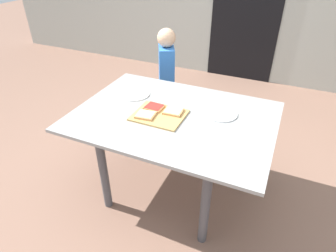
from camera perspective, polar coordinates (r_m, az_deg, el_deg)
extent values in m
plane|color=#83604F|center=(2.41, 0.97, -11.89)|extent=(16.00, 16.00, 0.00)
cube|color=black|center=(4.12, 15.46, 22.26)|extent=(0.90, 0.02, 2.00)
cube|color=#979896|center=(1.99, 1.15, 1.92)|extent=(1.37, 1.00, 0.02)
cylinder|color=#4C4C51|center=(2.10, -12.67, -8.90)|extent=(0.06, 0.06, 0.66)
cylinder|color=#4C4C51|center=(1.85, 7.41, -15.42)|extent=(0.06, 0.06, 0.66)
cylinder|color=#4C4C51|center=(2.60, -3.31, 1.13)|extent=(0.06, 0.06, 0.66)
cylinder|color=#4C4C51|center=(2.40, 12.87, -2.77)|extent=(0.06, 0.06, 0.66)
cube|color=tan|center=(1.97, -1.77, 2.18)|extent=(0.35, 0.29, 0.01)
cube|color=tan|center=(1.99, 1.07, 2.92)|extent=(0.13, 0.12, 0.02)
cube|color=beige|center=(1.99, 1.08, 3.15)|extent=(0.12, 0.11, 0.00)
cube|color=tan|center=(2.04, -2.79, 3.75)|extent=(0.13, 0.12, 0.02)
cube|color=red|center=(2.04, -2.80, 3.97)|extent=(0.12, 0.11, 0.00)
cube|color=tan|center=(1.95, -4.49, 2.19)|extent=(0.14, 0.12, 0.02)
cube|color=beige|center=(1.95, -4.50, 2.42)|extent=(0.12, 0.11, 0.00)
cylinder|color=white|center=(2.03, 10.39, 2.47)|extent=(0.23, 0.23, 0.01)
cylinder|color=white|center=(2.27, -6.65, 6.32)|extent=(0.23, 0.23, 0.01)
cylinder|color=#40276F|center=(3.05, -0.35, 4.66)|extent=(0.09, 0.09, 0.50)
cylinder|color=#40276F|center=(2.93, -0.20, 3.35)|extent=(0.09, 0.09, 0.50)
cube|color=blue|center=(2.80, -0.30, 11.85)|extent=(0.23, 0.28, 0.37)
sphere|color=#E5B58E|center=(2.71, -0.32, 17.15)|extent=(0.17, 0.17, 0.17)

